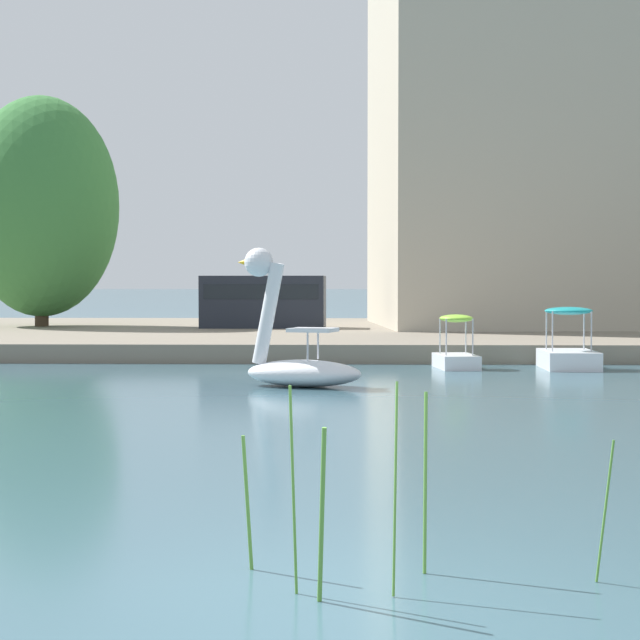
% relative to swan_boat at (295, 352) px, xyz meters
% --- Properties ---
extents(ground_plane, '(696.14, 696.14, 0.00)m').
position_rel_swan_boat_xyz_m(ground_plane, '(1.15, -15.57, -0.73)').
color(ground_plane, '#385966').
extents(shore_bank_far, '(143.10, 22.03, 0.52)m').
position_rel_swan_boat_xyz_m(shore_bank_far, '(1.15, 17.39, -0.48)').
color(shore_bank_far, slate).
rests_on(shore_bank_far, ground_plane).
extents(swan_boat, '(2.83, 1.77, 2.93)m').
position_rel_swan_boat_xyz_m(swan_boat, '(0.00, 0.00, 0.00)').
color(swan_boat, white).
rests_on(swan_boat, ground_plane).
extents(pedal_boat_lime, '(1.13, 1.80, 1.38)m').
position_rel_swan_boat_xyz_m(pedal_boat_lime, '(3.87, 4.98, -0.30)').
color(pedal_boat_lime, white).
rests_on(pedal_boat_lime, ground_plane).
extents(pedal_boat_teal, '(1.32, 2.22, 1.57)m').
position_rel_swan_boat_xyz_m(pedal_boat_teal, '(6.71, 4.98, -0.28)').
color(pedal_boat_teal, white).
rests_on(pedal_boat_teal, ground_plane).
extents(tree_willow_overhanging, '(7.04, 6.30, 8.76)m').
position_rel_swan_boat_xyz_m(tree_willow_overhanging, '(-10.64, 18.46, 4.34)').
color(tree_willow_overhanging, '#423323').
rests_on(tree_willow_overhanging, shore_bank_far).
extents(parked_van, '(4.59, 1.96, 1.92)m').
position_rel_swan_boat_xyz_m(parked_van, '(-2.07, 17.44, 0.82)').
color(parked_van, '#1E232D').
rests_on(parked_van, shore_bank_far).
extents(apartment_block, '(20.70, 12.50, 14.02)m').
position_rel_swan_boat_xyz_m(apartment_block, '(12.22, 20.37, 6.79)').
color(apartment_block, '#B2A893').
rests_on(apartment_block, shore_bank_far).
extents(reed_clump_foreground, '(3.13, 1.02, 1.50)m').
position_rel_swan_boat_xyz_m(reed_clump_foreground, '(1.90, -15.26, -0.08)').
color(reed_clump_foreground, '#568E38').
rests_on(reed_clump_foreground, ground_plane).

